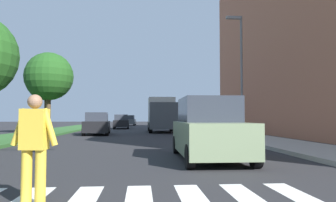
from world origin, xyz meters
TOP-DOWN VIEW (x-y plane):
  - ground_plane at (0.00, 30.00)m, footprint 140.00×140.00m
  - crosswalk at (0.00, 6.73)m, footprint 7.65×2.20m
  - median_strip at (-6.83, 28.00)m, footprint 3.72×64.00m
  - tree_far at (-6.58, 28.61)m, footprint 3.89×3.89m
  - tree_distant at (-6.91, 29.27)m, footprint 3.40×3.40m
  - sidewalk_right at (7.64, 28.00)m, footprint 3.00×64.00m
  - street_lamp_right at (7.05, 21.11)m, footprint 1.02×0.24m
  - pedestrian_performer at (-0.69, 6.50)m, footprint 0.75×0.30m
  - suv_crossing at (3.09, 11.70)m, footprint 2.01×4.62m
  - sedan_midblock at (-2.43, 26.79)m, footprint 2.10×4.52m
  - sedan_distant at (-1.37, 39.69)m, footprint 1.92×4.33m
  - sedan_far_horizon at (-0.96, 54.89)m, footprint 2.09×4.11m
  - truck_box_delivery at (2.76, 30.89)m, footprint 2.40×6.20m

SIDE VIEW (x-z plane):
  - ground_plane at x=0.00m, z-range 0.00..0.00m
  - crosswalk at x=0.00m, z-range 0.00..0.01m
  - median_strip at x=-6.83m, z-range 0.00..0.15m
  - sidewalk_right at x=7.64m, z-range 0.00..0.15m
  - sedan_distant at x=-1.37m, z-range -0.06..1.57m
  - sedan_far_horizon at x=-0.96m, z-range -0.06..1.59m
  - sedan_midblock at x=-2.43m, z-range -0.06..1.63m
  - suv_crossing at x=3.09m, z-range -0.05..1.92m
  - pedestrian_performer at x=-0.69m, z-range 0.09..1.78m
  - truck_box_delivery at x=2.76m, z-range 0.08..3.18m
  - tree_distant at x=-6.91m, z-range 1.40..7.36m
  - street_lamp_right at x=7.05m, z-range 0.84..8.34m
  - tree_far at x=-6.58m, z-range 1.41..7.87m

